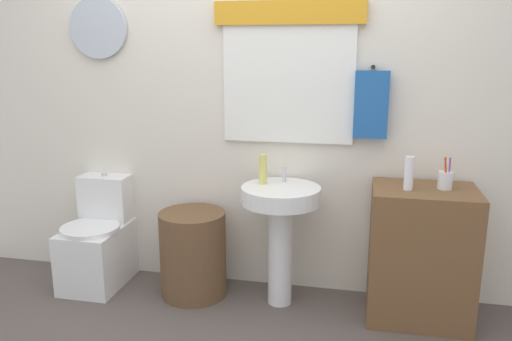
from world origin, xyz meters
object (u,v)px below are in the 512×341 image
Objects in this scene: toilet at (99,243)px; pedestal_sink at (281,218)px; soap_bottle at (263,169)px; laundry_hamper at (193,254)px; toothbrush_cup at (445,180)px; wooden_cabinet at (421,254)px; lotion_bottle at (409,173)px.

toilet is 0.98× the size of pedestal_sink.
toilet is 4.02× the size of soap_bottle.
pedestal_sink is at bearing -1.44° from toilet.
laundry_hamper is 3.02× the size of soap_bottle.
pedestal_sink is 0.32m from soap_bottle.
pedestal_sink is 4.09× the size of toothbrush_cup.
toothbrush_cup reaches higher than pedestal_sink.
soap_bottle is at bearing 178.36° from toothbrush_cup.
laundry_hamper is at bearing -2.63° from toilet.
toothbrush_cup is (0.93, 0.02, 0.29)m from pedestal_sink.
laundry_hamper is 0.73m from soap_bottle.
soap_bottle reaches higher than pedestal_sink.
wooden_cabinet is 4.29× the size of toothbrush_cup.
toilet is at bearing 178.56° from pedestal_sink.
lotion_bottle is (0.73, -0.04, 0.33)m from pedestal_sink.
soap_bottle is 0.97× the size of lotion_bottle.
wooden_cabinet reaches higher than pedestal_sink.
wooden_cabinet is at bearing 21.41° from lotion_bottle.
wooden_cabinet is (1.40, 0.00, 0.12)m from laundry_hamper.
laundry_hamper is at bearing 180.00° from pedestal_sink.
wooden_cabinet is at bearing 0.00° from pedestal_sink.
pedestal_sink is at bearing -22.62° from soap_bottle.
lotion_bottle reaches higher than soap_bottle.
lotion_bottle reaches higher than laundry_hamper.
toothbrush_cup reaches higher than soap_bottle.
laundry_hamper is 0.70× the size of wooden_cabinet.
lotion_bottle is at bearing -6.07° from soap_bottle.
lotion_bottle is 1.03× the size of toothbrush_cup.
toilet is 2.25m from toothbrush_cup.
wooden_cabinet is at bearing -3.02° from soap_bottle.
wooden_cabinet is 4.32× the size of soap_bottle.
soap_bottle is at bearing 173.93° from lotion_bottle.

